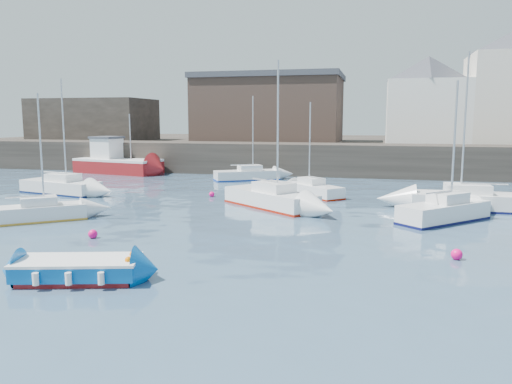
% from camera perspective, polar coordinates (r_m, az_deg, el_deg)
% --- Properties ---
extents(water, '(220.00, 220.00, 0.00)m').
position_cam_1_polar(water, '(15.86, -10.59, -11.52)').
color(water, '#2D4760').
rests_on(water, ground).
extents(quay_wall, '(90.00, 5.00, 3.00)m').
position_cam_1_polar(quay_wall, '(49.11, 6.41, 3.77)').
color(quay_wall, '#28231E').
rests_on(quay_wall, ground).
extents(land_strip, '(90.00, 32.00, 2.80)m').
position_cam_1_polar(land_strip, '(66.97, 8.41, 4.84)').
color(land_strip, '#28231E').
rests_on(land_strip, ground).
extents(bldg_east_d, '(11.14, 11.14, 8.95)m').
position_cam_1_polar(bldg_east_d, '(55.30, 18.97, 9.96)').
color(bldg_east_d, white).
rests_on(bldg_east_d, land_strip).
extents(warehouse, '(16.40, 10.40, 7.60)m').
position_cam_1_polar(warehouse, '(57.89, 1.55, 9.57)').
color(warehouse, '#3D2D26').
rests_on(warehouse, land_strip).
extents(bldg_west, '(14.00, 8.00, 5.00)m').
position_cam_1_polar(bldg_west, '(65.27, -18.07, 7.86)').
color(bldg_west, '#353028').
rests_on(bldg_west, land_strip).
extents(blue_dinghy, '(4.34, 2.74, 0.77)m').
position_cam_1_polar(blue_dinghy, '(17.75, -19.67, -8.26)').
color(blue_dinghy, maroon).
rests_on(blue_dinghy, ground).
extents(fishing_boat, '(9.34, 5.05, 5.86)m').
position_cam_1_polar(fishing_boat, '(52.03, -15.75, 3.36)').
color(fishing_boat, maroon).
rests_on(fishing_boat, ground).
extents(sailboat_a, '(5.00, 4.55, 6.68)m').
position_cam_1_polar(sailboat_a, '(28.86, -23.94, -2.14)').
color(sailboat_a, white).
rests_on(sailboat_a, ground).
extents(sailboat_b, '(6.67, 5.93, 8.75)m').
position_cam_1_polar(sailboat_b, '(30.52, 1.69, -0.69)').
color(sailboat_b, white).
rests_on(sailboat_b, ground).
extents(sailboat_c, '(5.14, 5.23, 7.32)m').
position_cam_1_polar(sailboat_c, '(28.04, 20.70, -2.05)').
color(sailboat_c, white).
rests_on(sailboat_c, ground).
extents(sailboat_d, '(7.24, 2.40, 9.20)m').
position_cam_1_polar(sailboat_d, '(32.29, 23.48, -0.91)').
color(sailboat_d, white).
rests_on(sailboat_d, ground).
extents(sailboat_e, '(6.64, 3.45, 8.16)m').
position_cam_1_polar(sailboat_e, '(38.81, -21.40, 0.61)').
color(sailboat_e, white).
rests_on(sailboat_e, ground).
extents(sailboat_f, '(4.69, 4.69, 6.53)m').
position_cam_1_polar(sailboat_f, '(35.31, 6.54, 0.30)').
color(sailboat_f, white).
rests_on(sailboat_f, ground).
extents(sailboat_h, '(5.85, 4.51, 7.36)m').
position_cam_1_polar(sailboat_h, '(44.30, -1.02, 2.00)').
color(sailboat_h, white).
rests_on(sailboat_h, ground).
extents(buoy_near, '(0.42, 0.42, 0.42)m').
position_cam_1_polar(buoy_near, '(23.89, -18.13, -5.03)').
color(buoy_near, '#FF0B70').
rests_on(buoy_near, ground).
extents(buoy_mid, '(0.44, 0.44, 0.44)m').
position_cam_1_polar(buoy_mid, '(20.84, 21.93, -7.16)').
color(buoy_mid, '#FF0B70').
rests_on(buoy_mid, ground).
extents(buoy_far, '(0.37, 0.37, 0.37)m').
position_cam_1_polar(buoy_far, '(34.90, -5.08, -0.53)').
color(buoy_far, '#FF0B70').
rests_on(buoy_far, ground).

